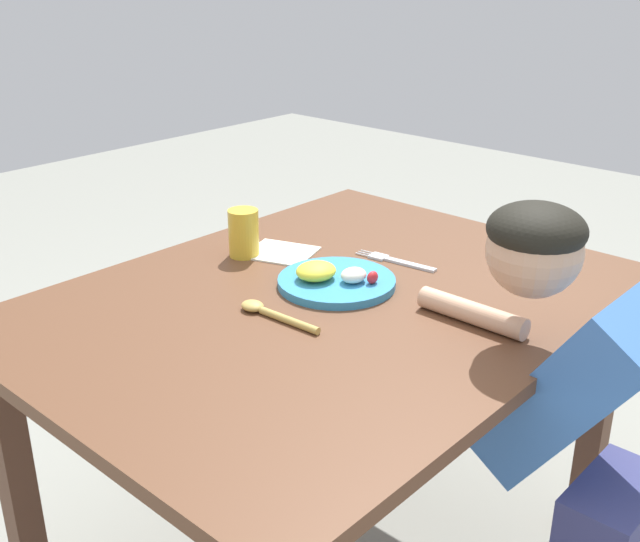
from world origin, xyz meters
TOP-DOWN VIEW (x-y plane):
  - dining_table at (0.00, 0.00)m, footprint 1.20×0.92m
  - plate at (0.05, 0.03)m, footprint 0.24×0.24m
  - fork at (0.24, 0.01)m, footprint 0.04×0.20m
  - spoon at (-0.14, 0.02)m, footprint 0.04×0.19m
  - drinking_cup at (0.04, 0.29)m, footprint 0.07×0.07m
  - person at (0.09, -0.50)m, footprint 0.22×0.48m
  - napkin at (0.10, 0.24)m, footprint 0.17×0.18m

SIDE VIEW (x-z plane):
  - person at x=0.09m, z-range 0.04..1.02m
  - dining_table at x=0.00m, z-range 0.27..0.99m
  - napkin at x=0.10m, z-range 0.72..0.73m
  - fork at x=0.24m, z-range 0.72..0.73m
  - spoon at x=-0.14m, z-range 0.72..0.74m
  - plate at x=0.05m, z-range 0.71..0.76m
  - drinking_cup at x=0.04m, z-range 0.72..0.83m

